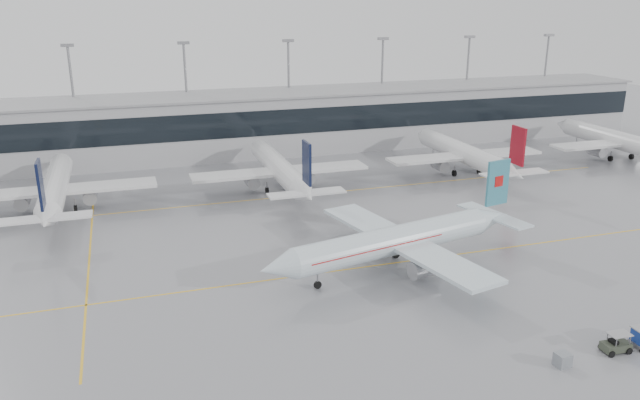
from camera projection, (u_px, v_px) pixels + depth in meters
name	position (u px, v px, depth m)	size (l,w,h in m)	color
ground	(351.00, 269.00, 74.84)	(320.00, 320.00, 0.00)	gray
taxi_line_main	(351.00, 269.00, 74.84)	(120.00, 0.25, 0.01)	yellow
taxi_line_north	(286.00, 197.00, 101.98)	(120.00, 0.25, 0.01)	yellow
taxi_line_cross	(90.00, 253.00, 79.61)	(0.25, 60.00, 0.01)	yellow
terminal	(246.00, 124.00, 129.07)	(180.00, 15.00, 12.00)	#A4A4A8
terminal_glass	(253.00, 124.00, 121.78)	(180.00, 0.20, 5.00)	black
terminal_roof	(245.00, 94.00, 127.15)	(182.00, 16.00, 0.40)	gray
light_masts	(239.00, 85.00, 132.22)	(156.40, 1.00, 22.60)	gray
air_canada_jet	(402.00, 239.00, 74.23)	(36.07, 29.18, 11.37)	silver
parked_jet_b	(55.00, 188.00, 93.91)	(29.64, 36.96, 11.72)	white
parked_jet_c	(280.00, 169.00, 104.17)	(29.64, 36.96, 11.72)	white
parked_jet_d	(465.00, 154.00, 114.43)	(29.64, 36.96, 11.72)	white
parked_jet_e	(619.00, 141.00, 124.69)	(29.64, 36.96, 11.72)	white
baggage_tug	(616.00, 345.00, 57.15)	(3.85, 1.69, 1.86)	#343A2D
gse_unit	(562.00, 360.00, 54.94)	(1.27, 1.18, 1.27)	gray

